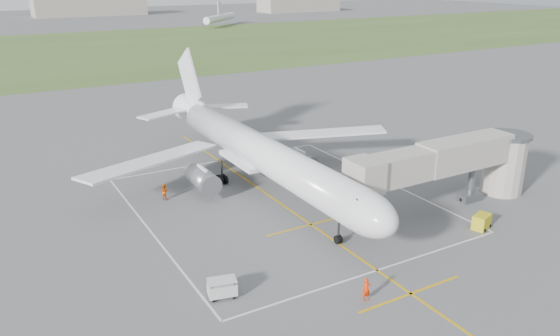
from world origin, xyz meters
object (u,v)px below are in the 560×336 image
airliner (259,152)px  ramp_worker_nose (366,290)px  baggage_cart (222,288)px  ramp_worker_wing (164,191)px  jet_bridge (459,162)px  gpu_unit (482,222)px

airliner → ramp_worker_nose: bearing=-98.6°
baggage_cart → ramp_worker_wing: (2.39, 20.42, 0.13)m
jet_bridge → ramp_worker_wing: jet_bridge is taller
gpu_unit → ramp_worker_wing: bearing=119.2°
airliner → ramp_worker_nose: 24.27m
airliner → baggage_cart: airliner is taller
baggage_cart → ramp_worker_nose: 10.79m
jet_bridge → ramp_worker_wing: size_ratio=13.04×
gpu_unit → ramp_worker_wing: (-23.96, 22.07, 0.20)m
ramp_worker_wing → baggage_cart: bearing=138.4°
airliner → gpu_unit: size_ratio=21.55×
ramp_worker_wing → ramp_worker_nose: bearing=159.4°
ramp_worker_wing → gpu_unit: bearing=-167.6°
ramp_worker_nose → ramp_worker_wing: 27.08m
jet_bridge → gpu_unit: size_ratio=10.78×
baggage_cart → airliner: bearing=68.1°
jet_bridge → gpu_unit: (-2.03, -5.34, -4.05)m
airliner → jet_bridge: bearing=-42.2°
airliner → jet_bridge: (15.72, -14.25, 0.35)m
jet_bridge → gpu_unit: jet_bridge is taller
jet_bridge → baggage_cart: (-28.39, -3.70, -3.98)m
baggage_cart → ramp_worker_nose: ramp_worker_nose is taller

